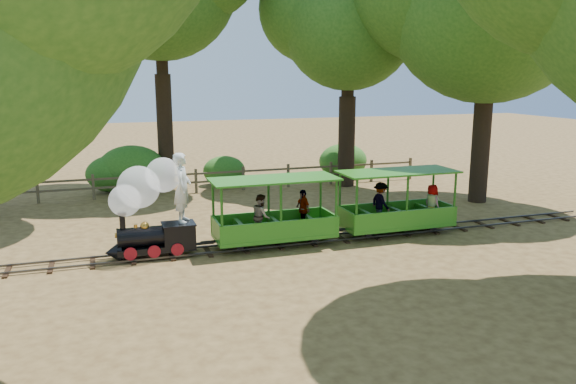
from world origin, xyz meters
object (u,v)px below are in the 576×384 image
object	(u,v)px
carriage_front	(276,219)
fence	(220,178)
locomotive	(151,200)
carriage_rear	(397,208)

from	to	relation	value
carriage_front	fence	size ratio (longest dim) A/B	0.20
locomotive	carriage_front	bearing A→B (deg)	-1.82
carriage_front	carriage_rear	size ratio (longest dim) A/B	1.00
carriage_front	fence	bearing A→B (deg)	89.60
carriage_front	carriage_rear	world-z (taller)	same
locomotive	fence	xyz separation A→B (m)	(3.46, 7.92, -0.98)
fence	carriage_rear	bearing A→B (deg)	-64.42
carriage_rear	fence	xyz separation A→B (m)	(-3.83, 8.00, -0.22)
fence	carriage_front	bearing A→B (deg)	-90.40
carriage_rear	locomotive	bearing A→B (deg)	179.37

